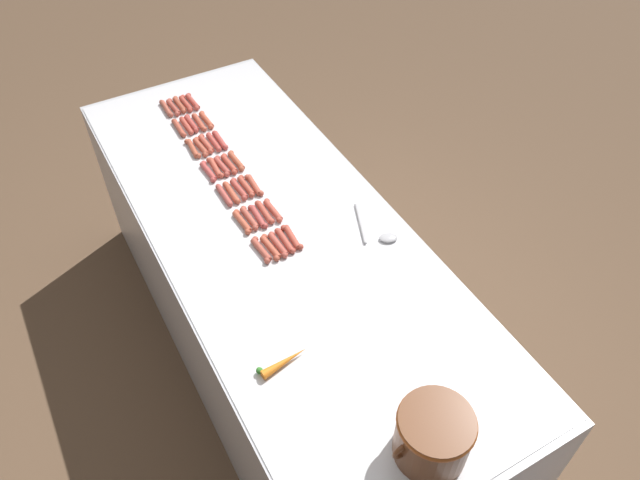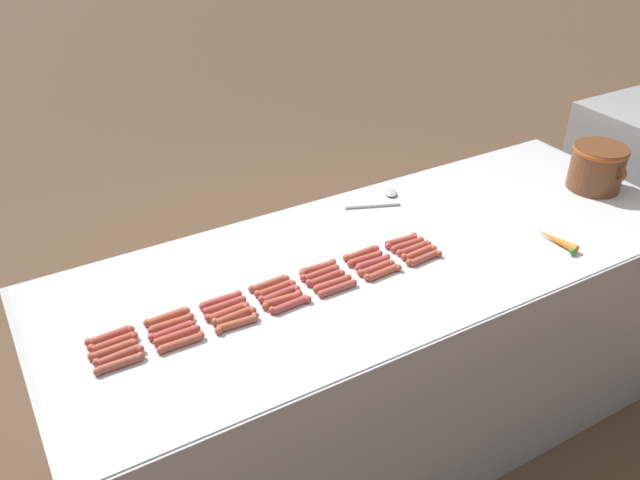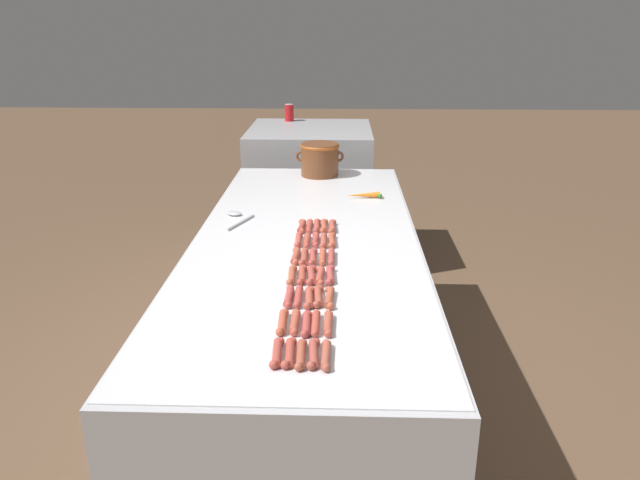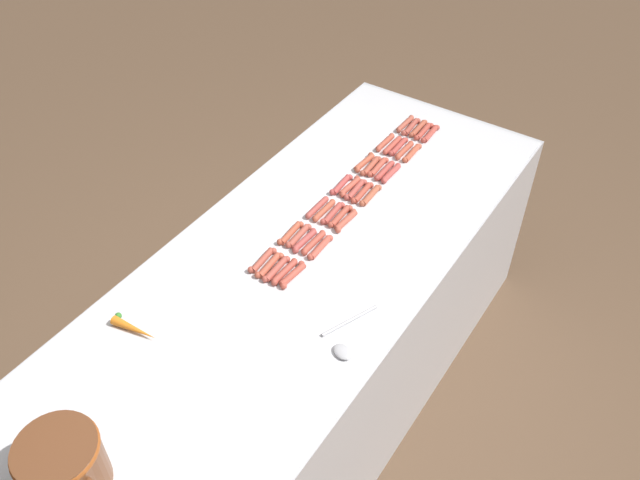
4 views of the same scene
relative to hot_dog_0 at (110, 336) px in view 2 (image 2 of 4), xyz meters
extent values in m
plane|color=brown|center=(0.03, 0.96, -0.89)|extent=(20.00, 20.00, 0.00)
cube|color=#BCBCC1|center=(0.03, 0.96, -0.45)|extent=(0.93, 2.42, 0.87)
cube|color=silver|center=(0.03, 0.96, -0.01)|extent=(0.91, 2.38, 0.00)
cylinder|color=#B2463C|center=(0.00, 0.00, 0.00)|extent=(0.03, 0.12, 0.02)
sphere|color=#B2463C|center=(0.00, -0.06, 0.00)|extent=(0.02, 0.02, 0.02)
sphere|color=#B2463C|center=(0.00, 0.06, 0.00)|extent=(0.02, 0.02, 0.02)
cylinder|color=#BA5139|center=(0.00, 0.17, 0.00)|extent=(0.03, 0.12, 0.02)
sphere|color=#BA5139|center=(0.00, 0.11, 0.00)|extent=(0.02, 0.02, 0.02)
sphere|color=#BA5139|center=(0.00, 0.24, 0.00)|extent=(0.02, 0.02, 0.02)
cylinder|color=#B64740|center=(0.00, 0.35, 0.00)|extent=(0.03, 0.12, 0.02)
sphere|color=#B64740|center=(0.01, 0.29, 0.00)|extent=(0.02, 0.02, 0.02)
sphere|color=#B64740|center=(0.00, 0.41, 0.00)|extent=(0.02, 0.02, 0.02)
cylinder|color=#AF533A|center=(0.00, 0.52, 0.00)|extent=(0.03, 0.12, 0.02)
sphere|color=#AF533A|center=(0.00, 0.46, 0.00)|extent=(0.02, 0.02, 0.02)
sphere|color=#AF533A|center=(0.00, 0.58, 0.00)|extent=(0.02, 0.02, 0.02)
cylinder|color=#B44F3D|center=(0.00, 0.70, 0.00)|extent=(0.03, 0.12, 0.02)
sphere|color=#B44F3D|center=(0.00, 0.64, 0.00)|extent=(0.02, 0.02, 0.02)
sphere|color=#B44F3D|center=(0.00, 0.77, 0.00)|extent=(0.02, 0.02, 0.02)
cylinder|color=#B94D3D|center=(0.00, 0.88, 0.00)|extent=(0.03, 0.12, 0.02)
sphere|color=#B94D3D|center=(0.00, 0.82, 0.00)|extent=(0.02, 0.02, 0.02)
sphere|color=#B94D3D|center=(0.00, 0.94, 0.00)|extent=(0.02, 0.02, 0.02)
cylinder|color=#B04738|center=(0.00, 1.05, 0.00)|extent=(0.03, 0.12, 0.02)
sphere|color=#B04738|center=(0.01, 0.99, 0.00)|extent=(0.02, 0.02, 0.02)
sphere|color=#B04738|center=(0.00, 1.11, 0.00)|extent=(0.02, 0.02, 0.02)
cylinder|color=#B44739|center=(0.03, 0.00, 0.00)|extent=(0.03, 0.12, 0.02)
sphere|color=#B44739|center=(0.03, -0.06, 0.00)|extent=(0.02, 0.02, 0.02)
sphere|color=#B44739|center=(0.04, 0.06, 0.00)|extent=(0.02, 0.02, 0.02)
cylinder|color=#B54F3A|center=(0.04, 0.18, 0.00)|extent=(0.03, 0.12, 0.02)
sphere|color=#B54F3A|center=(0.04, 0.11, 0.00)|extent=(0.02, 0.02, 0.02)
sphere|color=#B54F3A|center=(0.03, 0.24, 0.00)|extent=(0.02, 0.02, 0.02)
cylinder|color=#B2453D|center=(0.03, 0.35, 0.00)|extent=(0.03, 0.12, 0.02)
sphere|color=#B2453D|center=(0.03, 0.29, 0.00)|extent=(0.02, 0.02, 0.02)
sphere|color=#B2453D|center=(0.04, 0.41, 0.00)|extent=(0.02, 0.02, 0.02)
cylinder|color=#B34838|center=(0.04, 0.53, 0.00)|extent=(0.03, 0.12, 0.02)
sphere|color=#B34838|center=(0.03, 0.46, 0.00)|extent=(0.02, 0.02, 0.02)
sphere|color=#B34838|center=(0.04, 0.59, 0.00)|extent=(0.02, 0.02, 0.02)
cylinder|color=#B04A39|center=(0.03, 0.69, 0.00)|extent=(0.03, 0.12, 0.02)
sphere|color=#B04A39|center=(0.03, 0.63, 0.00)|extent=(0.02, 0.02, 0.02)
sphere|color=#B04A39|center=(0.04, 0.76, 0.00)|extent=(0.02, 0.02, 0.02)
cylinder|color=#B24939|center=(0.03, 0.87, 0.00)|extent=(0.03, 0.12, 0.02)
sphere|color=#B24939|center=(0.04, 0.81, 0.00)|extent=(0.02, 0.02, 0.02)
sphere|color=#B24939|center=(0.03, 0.93, 0.00)|extent=(0.02, 0.02, 0.02)
cylinder|color=#AF4739|center=(0.03, 1.05, 0.00)|extent=(0.03, 0.12, 0.02)
sphere|color=#AF4739|center=(0.04, 0.99, 0.00)|extent=(0.02, 0.02, 0.02)
sphere|color=#AF4739|center=(0.03, 1.11, 0.00)|extent=(0.02, 0.02, 0.02)
cylinder|color=#AB4F39|center=(0.06, -0.01, 0.00)|extent=(0.03, 0.12, 0.02)
sphere|color=#AB4F39|center=(0.06, -0.07, 0.00)|extent=(0.02, 0.02, 0.02)
sphere|color=#AB4F39|center=(0.07, 0.05, 0.00)|extent=(0.02, 0.02, 0.02)
cylinder|color=#B2453D|center=(0.07, 0.17, 0.00)|extent=(0.03, 0.12, 0.02)
sphere|color=#B2453D|center=(0.07, 0.11, 0.00)|extent=(0.02, 0.02, 0.02)
sphere|color=#B2453D|center=(0.07, 0.23, 0.00)|extent=(0.02, 0.02, 0.02)
cylinder|color=#B94F3E|center=(0.07, 0.34, 0.00)|extent=(0.03, 0.12, 0.02)
sphere|color=#B94F3E|center=(0.07, 0.28, 0.00)|extent=(0.02, 0.02, 0.02)
sphere|color=#B94F3E|center=(0.07, 0.40, 0.00)|extent=(0.02, 0.02, 0.02)
cylinder|color=#AF4940|center=(0.07, 0.52, 0.00)|extent=(0.03, 0.12, 0.02)
sphere|color=#AF4940|center=(0.06, 0.46, 0.00)|extent=(0.02, 0.02, 0.02)
sphere|color=#AF4940|center=(0.07, 0.58, 0.00)|extent=(0.02, 0.02, 0.02)
cylinder|color=#AF463E|center=(0.07, 0.70, 0.00)|extent=(0.03, 0.12, 0.02)
sphere|color=#AF463E|center=(0.06, 0.64, 0.00)|extent=(0.02, 0.02, 0.02)
sphere|color=#AF463E|center=(0.07, 0.76, 0.00)|extent=(0.02, 0.02, 0.02)
cylinder|color=#B04641|center=(0.07, 0.88, 0.00)|extent=(0.03, 0.12, 0.02)
sphere|color=#B04641|center=(0.07, 0.82, 0.00)|extent=(0.02, 0.02, 0.02)
sphere|color=#B04641|center=(0.07, 0.94, 0.00)|extent=(0.02, 0.02, 0.02)
cylinder|color=#B04C3F|center=(0.07, 1.06, 0.00)|extent=(0.03, 0.12, 0.02)
sphere|color=#B04C3F|center=(0.06, 1.00, 0.00)|extent=(0.02, 0.02, 0.02)
sphere|color=#B04C3F|center=(0.07, 1.12, 0.00)|extent=(0.02, 0.02, 0.02)
cylinder|color=#AA4B3E|center=(0.10, 0.00, 0.00)|extent=(0.03, 0.12, 0.02)
sphere|color=#AA4B3E|center=(0.09, -0.06, 0.00)|extent=(0.02, 0.02, 0.02)
sphere|color=#AA4B3E|center=(0.10, 0.06, 0.00)|extent=(0.02, 0.02, 0.02)
cylinder|color=#B4483B|center=(0.10, 0.17, 0.00)|extent=(0.03, 0.12, 0.02)
sphere|color=#B4483B|center=(0.10, 0.11, 0.00)|extent=(0.02, 0.02, 0.02)
sphere|color=#B4483B|center=(0.10, 0.23, 0.00)|extent=(0.02, 0.02, 0.02)
cylinder|color=#AB4E3A|center=(0.10, 0.35, 0.00)|extent=(0.03, 0.12, 0.02)
sphere|color=#AB4E3A|center=(0.09, 0.29, 0.00)|extent=(0.02, 0.02, 0.02)
sphere|color=#AB4E3A|center=(0.10, 0.41, 0.00)|extent=(0.02, 0.02, 0.02)
cylinder|color=#B64E3C|center=(0.10, 0.52, 0.00)|extent=(0.03, 0.12, 0.02)
sphere|color=#B64E3C|center=(0.10, 0.46, 0.00)|extent=(0.02, 0.02, 0.02)
sphere|color=#B64E3C|center=(0.09, 0.58, 0.00)|extent=(0.02, 0.02, 0.02)
cylinder|color=#B55139|center=(0.10, 0.70, 0.00)|extent=(0.03, 0.12, 0.02)
sphere|color=#B55139|center=(0.10, 0.64, 0.00)|extent=(0.02, 0.02, 0.02)
sphere|color=#B55139|center=(0.10, 0.76, 0.00)|extent=(0.02, 0.02, 0.02)
cylinder|color=#AF4F40|center=(0.10, 0.87, 0.00)|extent=(0.03, 0.12, 0.02)
sphere|color=#AF4F40|center=(0.10, 0.81, 0.00)|extent=(0.02, 0.02, 0.02)
sphere|color=#AF4F40|center=(0.10, 0.93, 0.00)|extent=(0.02, 0.02, 0.02)
cylinder|color=#B7503A|center=(0.10, 1.06, 0.00)|extent=(0.03, 0.12, 0.02)
sphere|color=#B7503A|center=(0.09, 1.00, 0.00)|extent=(0.02, 0.02, 0.02)
sphere|color=#B7503A|center=(0.10, 1.12, 0.00)|extent=(0.02, 0.02, 0.02)
cylinder|color=#AD5240|center=(0.13, -0.01, 0.00)|extent=(0.03, 0.12, 0.02)
sphere|color=#AD5240|center=(0.13, -0.07, 0.00)|extent=(0.02, 0.02, 0.02)
sphere|color=#AD5240|center=(0.13, 0.05, 0.00)|extent=(0.02, 0.02, 0.02)
cylinder|color=#B44F3B|center=(0.13, 0.17, 0.00)|extent=(0.03, 0.12, 0.02)
sphere|color=#B44F3B|center=(0.14, 0.11, 0.00)|extent=(0.02, 0.02, 0.02)
sphere|color=#B44F3B|center=(0.13, 0.23, 0.00)|extent=(0.02, 0.02, 0.02)
cylinder|color=#B5523A|center=(0.13, 0.35, 0.00)|extent=(0.03, 0.12, 0.02)
sphere|color=#B5523A|center=(0.14, 0.29, 0.00)|extent=(0.02, 0.02, 0.02)
sphere|color=#B5523A|center=(0.13, 0.41, 0.00)|extent=(0.02, 0.02, 0.02)
cylinder|color=#B64542|center=(0.13, 0.53, 0.00)|extent=(0.03, 0.12, 0.02)
sphere|color=#B64542|center=(0.13, 0.47, 0.00)|extent=(0.02, 0.02, 0.02)
sphere|color=#B64542|center=(0.14, 0.59, 0.00)|extent=(0.02, 0.02, 0.02)
cylinder|color=#AD4941|center=(0.13, 0.70, 0.00)|extent=(0.02, 0.12, 0.02)
sphere|color=#AD4941|center=(0.13, 0.64, 0.00)|extent=(0.02, 0.02, 0.02)
sphere|color=#AD4941|center=(0.13, 0.76, 0.00)|extent=(0.02, 0.02, 0.02)
cylinder|color=#B75038|center=(0.13, 0.88, 0.00)|extent=(0.03, 0.12, 0.02)
sphere|color=#B75038|center=(0.13, 0.82, 0.00)|extent=(0.02, 0.02, 0.02)
sphere|color=#B75038|center=(0.14, 0.94, 0.00)|extent=(0.02, 0.02, 0.02)
cylinder|color=#AB4C3C|center=(0.13, 1.05, 0.00)|extent=(0.03, 0.12, 0.02)
sphere|color=#AB4C3C|center=(0.13, 0.99, 0.00)|extent=(0.02, 0.02, 0.02)
sphere|color=#AB4C3C|center=(0.14, 1.11, 0.00)|extent=(0.02, 0.02, 0.02)
cylinder|color=brown|center=(0.05, 2.00, 0.08)|extent=(0.21, 0.21, 0.18)
torus|color=#9E4A1B|center=(0.05, 2.00, 0.16)|extent=(0.22, 0.22, 0.03)
torus|color=brown|center=(-0.06, 2.00, 0.10)|extent=(0.06, 0.01, 0.06)
torus|color=brown|center=(0.16, 2.00, 0.10)|extent=(0.06, 0.01, 0.06)
cylinder|color=#B7B7BC|center=(-0.27, 1.11, -0.01)|extent=(0.09, 0.21, 0.01)
ellipsoid|color=#B7B7BC|center=(-0.32, 1.23, 0.00)|extent=(0.08, 0.07, 0.02)
cone|color=orange|center=(0.28, 1.53, 0.00)|extent=(0.17, 0.05, 0.03)
sphere|color=#387F2D|center=(0.37, 1.52, 0.00)|extent=(0.02, 0.02, 0.02)
camera|label=1|loc=(0.71, 2.52, 1.70)|focal=34.37mm
camera|label=2|loc=(1.60, -0.22, 1.27)|focal=37.23mm
camera|label=3|loc=(0.16, -1.42, 0.84)|focal=34.24mm
camera|label=4|loc=(-0.98, 2.34, 1.67)|focal=37.44mm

